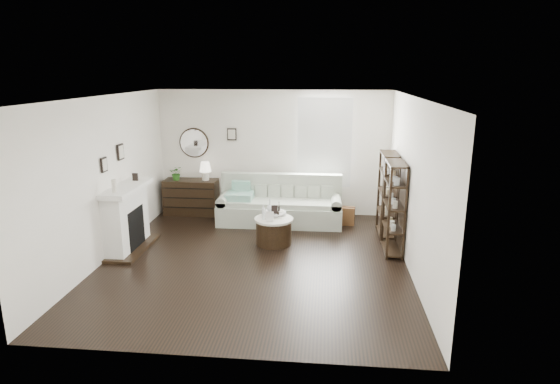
# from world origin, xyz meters

# --- Properties ---
(room) EXTENTS (5.50, 5.50, 5.50)m
(room) POSITION_xyz_m (0.73, 2.70, 1.60)
(room) COLOR black
(room) RESTS_ON ground
(fireplace) EXTENTS (0.50, 1.40, 1.84)m
(fireplace) POSITION_xyz_m (-2.32, 0.30, 0.54)
(fireplace) COLOR white
(fireplace) RESTS_ON ground
(shelf_unit_far) EXTENTS (0.30, 0.80, 1.60)m
(shelf_unit_far) POSITION_xyz_m (2.33, 1.55, 0.80)
(shelf_unit_far) COLOR black
(shelf_unit_far) RESTS_ON ground
(shelf_unit_near) EXTENTS (0.30, 0.80, 1.60)m
(shelf_unit_near) POSITION_xyz_m (2.33, 0.65, 0.80)
(shelf_unit_near) COLOR black
(shelf_unit_near) RESTS_ON ground
(sofa) EXTENTS (2.54, 0.88, 0.99)m
(sofa) POSITION_xyz_m (0.22, 2.08, 0.33)
(sofa) COLOR beige
(sofa) RESTS_ON ground
(quilt) EXTENTS (0.56, 0.46, 0.14)m
(quilt) POSITION_xyz_m (-0.62, 1.95, 0.58)
(quilt) COLOR #2A9A65
(quilt) RESTS_ON sofa
(suitcase) EXTENTS (0.57, 0.23, 0.37)m
(suitcase) POSITION_xyz_m (1.48, 2.07, 0.19)
(suitcase) COLOR brown
(suitcase) RESTS_ON ground
(dresser) EXTENTS (1.16, 0.50, 0.77)m
(dresser) POSITION_xyz_m (-1.79, 2.47, 0.39)
(dresser) COLOR black
(dresser) RESTS_ON ground
(table_lamp) EXTENTS (0.33, 0.33, 0.40)m
(table_lamp) POSITION_xyz_m (-1.45, 2.47, 0.98)
(table_lamp) COLOR white
(table_lamp) RESTS_ON dresser
(potted_plant) EXTENTS (0.31, 0.28, 0.31)m
(potted_plant) POSITION_xyz_m (-2.08, 2.42, 0.93)
(potted_plant) COLOR #28631C
(potted_plant) RESTS_ON dresser
(drum_table) EXTENTS (0.71, 0.71, 0.49)m
(drum_table) POSITION_xyz_m (0.22, 0.81, 0.25)
(drum_table) COLOR black
(drum_table) RESTS_ON ground
(pedestal_table) EXTENTS (0.46, 0.46, 0.55)m
(pedestal_table) POSITION_xyz_m (0.21, 1.02, 0.50)
(pedestal_table) COLOR silver
(pedestal_table) RESTS_ON ground
(eiffel_drum) EXTENTS (0.12, 0.12, 0.19)m
(eiffel_drum) POSITION_xyz_m (0.30, 0.86, 0.59)
(eiffel_drum) COLOR black
(eiffel_drum) RESTS_ON drum_table
(bottle_drum) EXTENTS (0.06, 0.06, 0.27)m
(bottle_drum) POSITION_xyz_m (0.05, 0.73, 0.62)
(bottle_drum) COLOR silver
(bottle_drum) RESTS_ON drum_table
(card_frame_drum) EXTENTS (0.13, 0.06, 0.18)m
(card_frame_drum) POSITION_xyz_m (0.17, 0.63, 0.58)
(card_frame_drum) COLOR silver
(card_frame_drum) RESTS_ON drum_table
(eiffel_ped) EXTENTS (0.12, 0.12, 0.17)m
(eiffel_ped) POSITION_xyz_m (0.30, 1.05, 0.63)
(eiffel_ped) COLOR black
(eiffel_ped) RESTS_ON pedestal_table
(flask_ped) EXTENTS (0.13, 0.13, 0.24)m
(flask_ped) POSITION_xyz_m (0.13, 1.04, 0.67)
(flask_ped) COLOR silver
(flask_ped) RESTS_ON pedestal_table
(card_frame_ped) EXTENTS (0.12, 0.06, 0.16)m
(card_frame_ped) POSITION_xyz_m (0.23, 0.90, 0.63)
(card_frame_ped) COLOR black
(card_frame_ped) RESTS_ON pedestal_table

